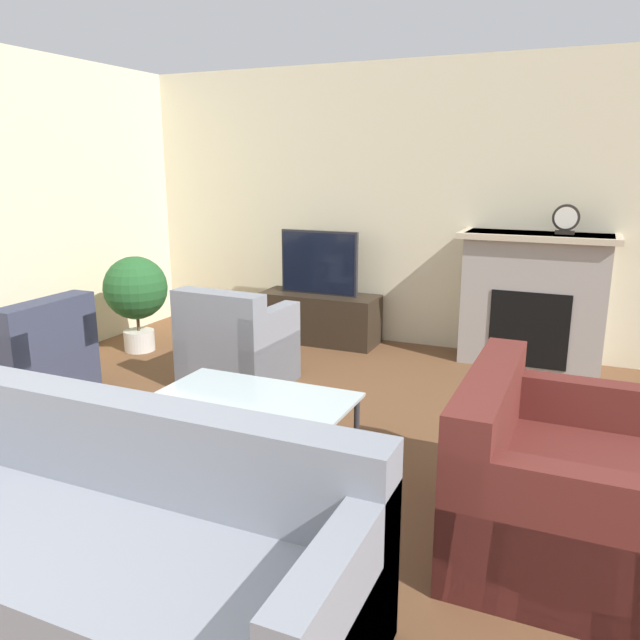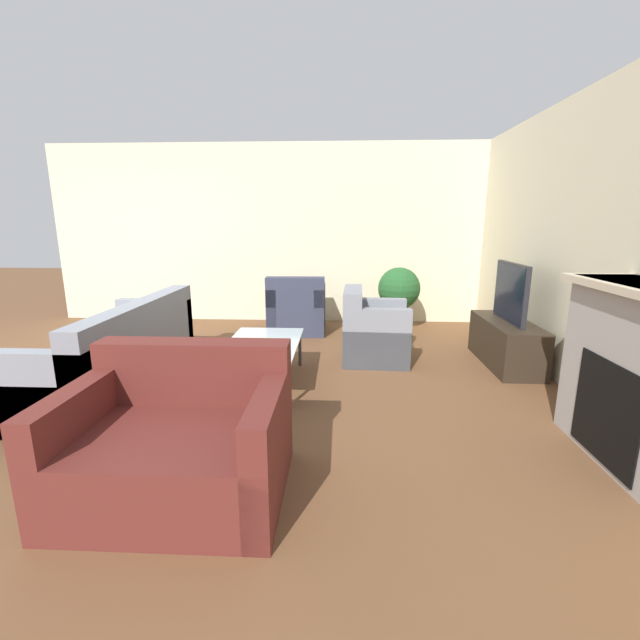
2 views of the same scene
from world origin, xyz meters
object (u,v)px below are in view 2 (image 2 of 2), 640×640
Objects in this scene: couch_sectional at (115,356)px; couch_loveseat at (180,444)px; armchair_accent at (372,334)px; armchair_by_window at (297,311)px; tv at (511,292)px; coffee_table at (263,346)px; potted_plant at (399,291)px.

couch_sectional is 1.82× the size of couch_loveseat.
armchair_accent is at bearing 62.72° from couch_loveseat.
tv is at bearing 150.86° from armchair_by_window.
couch_loveseat is 1.03× the size of coffee_table.
couch_loveseat is (1.60, 1.23, 0.00)m from couch_sectional.
tv is at bearing 105.20° from coffee_table.
couch_loveseat is 2.81m from armchair_accent.
couch_sectional and couch_loveseat have the same top height.
couch_sectional reaches higher than coffee_table.
tv is 0.68× the size of coffee_table.
couch_sectional is at bearing -78.45° from tv.
tv is at bearing -90.99° from armchair_accent.
tv reaches higher than couch_sectional.
armchair_by_window is at bearing 144.01° from couch_sectional.
armchair_accent is 0.89× the size of potted_plant.
potted_plant is at bearing 143.86° from coffee_table.
couch_loveseat and armchair_by_window have the same top height.
couch_sectional is 2.68m from armchair_accent.
coffee_table is at bearing 127.77° from armchair_accent.
couch_loveseat and armchair_accent have the same top height.
armchair_by_window is at bearing 176.28° from coffee_table.
potted_plant is (-1.38, 0.47, 0.27)m from armchair_accent.
coffee_table is at bearing 94.64° from couch_sectional.
tv reaches higher than couch_loveseat.
armchair_accent is (1.22, 0.98, 0.00)m from armchair_by_window.
armchair_by_window is (-2.12, 1.54, 0.01)m from couch_sectional.
couch_sectional is (0.81, -3.98, -0.52)m from tv.
tv reaches higher than coffee_table.
armchair_accent is (-2.50, 1.29, 0.02)m from couch_loveseat.
coffee_table is 1.29× the size of potted_plant.
couch_sectional is 1.87× the size of coffee_table.
tv is 2.70m from coffee_table.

